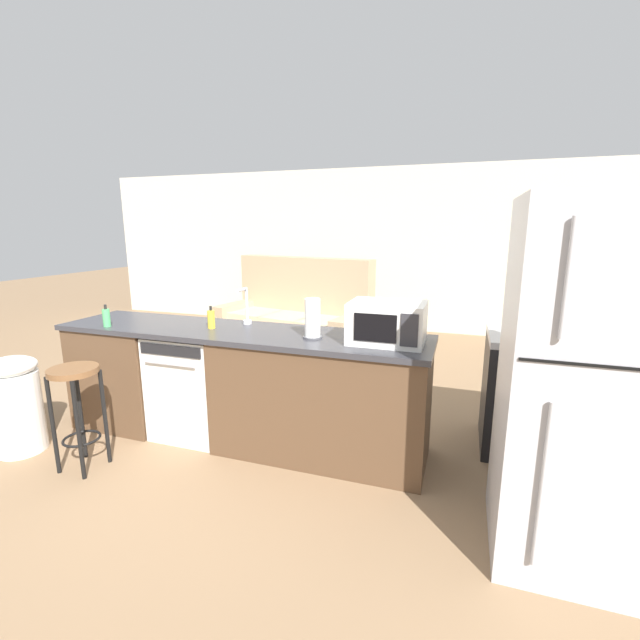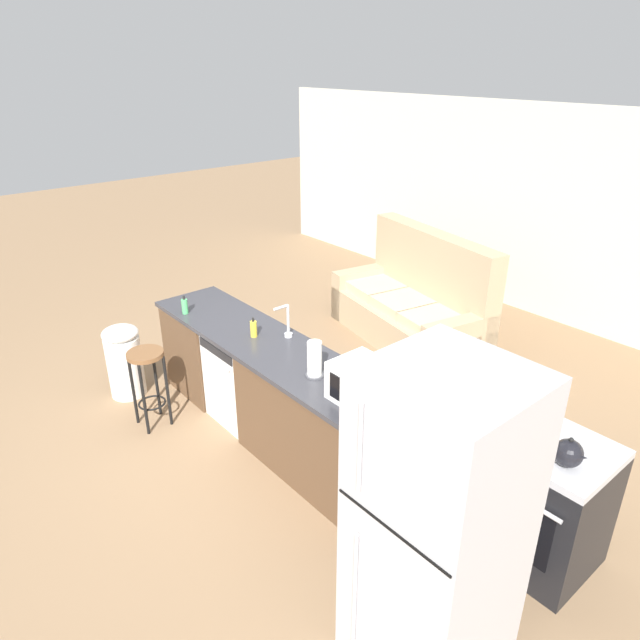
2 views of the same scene
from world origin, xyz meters
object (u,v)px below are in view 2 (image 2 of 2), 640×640
at_px(bar_stool, 148,373).
at_px(couch, 415,307).
at_px(dishwasher, 247,376).
at_px(kettle, 569,453).
at_px(soap_bottle, 254,329).
at_px(paper_towel_roll, 315,360).
at_px(refrigerator, 436,528).
at_px(dish_soap_bottle, 185,306).
at_px(stove_range, 539,499).
at_px(trash_bin, 124,360).
at_px(microwave, 368,385).

distance_m(bar_stool, couch, 3.19).
distance_m(dishwasher, kettle, 2.86).
xyz_separation_m(soap_bottle, kettle, (2.59, 0.44, 0.01)).
height_order(paper_towel_roll, bar_stool, paper_towel_roll).
distance_m(paper_towel_roll, bar_stool, 1.71).
relative_size(soap_bottle, bar_stool, 0.24).
bearing_deg(refrigerator, kettle, 80.15).
xyz_separation_m(paper_towel_roll, dish_soap_bottle, (-1.66, -0.19, -0.07)).
height_order(refrigerator, dish_soap_bottle, refrigerator).
height_order(stove_range, paper_towel_roll, paper_towel_roll).
relative_size(paper_towel_roll, kettle, 1.38).
height_order(kettle, trash_bin, kettle).
bearing_deg(bar_stool, stove_range, 22.89).
distance_m(refrigerator, bar_stool, 3.08).
relative_size(refrigerator, paper_towel_roll, 6.44).
height_order(dish_soap_bottle, kettle, kettle).
xyz_separation_m(soap_bottle, dish_soap_bottle, (-0.81, -0.21, 0.00)).
bearing_deg(stove_range, trash_bin, -161.28).
height_order(paper_towel_roll, dish_soap_bottle, paper_towel_roll).
bearing_deg(bar_stool, trash_bin, 176.92).
xyz_separation_m(stove_range, trash_bin, (-3.69, -1.25, -0.07)).
distance_m(soap_bottle, dish_soap_bottle, 0.84).
bearing_deg(microwave, bar_stool, -159.71).
xyz_separation_m(paper_towel_roll, trash_bin, (-2.12, -0.66, -0.66)).
xyz_separation_m(soap_bottle, trash_bin, (-1.28, -0.69, -0.59)).
bearing_deg(kettle, paper_towel_roll, -165.07).
height_order(dishwasher, kettle, kettle).
height_order(paper_towel_roll, couch, couch).
relative_size(paper_towel_roll, dish_soap_bottle, 1.60).
height_order(paper_towel_roll, trash_bin, paper_towel_roll).
distance_m(dish_soap_bottle, bar_stool, 0.70).
relative_size(dishwasher, couch, 0.39).
bearing_deg(dish_soap_bottle, bar_stool, -70.11).
xyz_separation_m(dish_soap_bottle, trash_bin, (-0.46, -0.47, -0.59)).
height_order(microwave, soap_bottle, microwave).
height_order(dishwasher, microwave, microwave).
height_order(dish_soap_bottle, trash_bin, dish_soap_bottle).
height_order(paper_towel_roll, soap_bottle, paper_towel_roll).
xyz_separation_m(paper_towel_roll, soap_bottle, (-0.84, 0.03, -0.07)).
bearing_deg(dishwasher, kettle, 8.68).
relative_size(dish_soap_bottle, kettle, 0.86).
distance_m(soap_bottle, trash_bin, 1.57).
height_order(soap_bottle, couch, couch).
bearing_deg(bar_stool, couch, 83.67).
height_order(dishwasher, bar_stool, dishwasher).
relative_size(microwave, trash_bin, 0.68).
xyz_separation_m(stove_range, refrigerator, (-0.00, -1.10, 0.46)).
height_order(refrigerator, soap_bottle, refrigerator).
height_order(stove_range, trash_bin, stove_range).
relative_size(kettle, trash_bin, 0.28).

